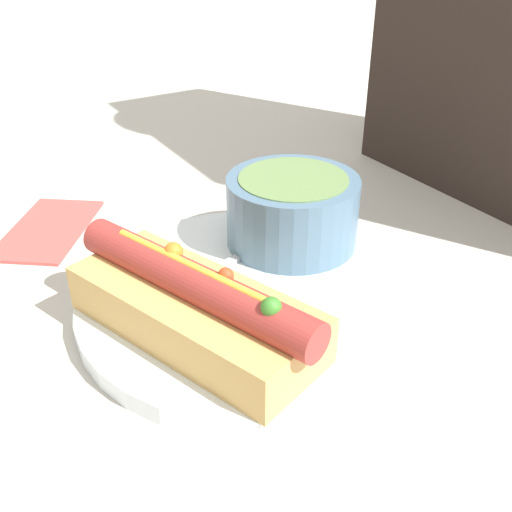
{
  "coord_description": "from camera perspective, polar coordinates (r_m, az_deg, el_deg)",
  "views": [
    {
      "loc": [
        0.32,
        -0.19,
        0.27
      ],
      "look_at": [
        0.0,
        0.0,
        0.04
      ],
      "focal_mm": 42.0,
      "sensor_mm": 36.0,
      "label": 1
    }
  ],
  "objects": [
    {
      "name": "ground_plane",
      "position": [
        0.46,
        -0.0,
        -4.75
      ],
      "size": [
        4.0,
        4.0,
        0.0
      ],
      "primitive_type": "plane",
      "color": "#BCB7AD"
    },
    {
      "name": "dinner_plate",
      "position": [
        0.45,
        -0.0,
        -4.01
      ],
      "size": [
        0.27,
        0.27,
        0.01
      ],
      "color": "white",
      "rests_on": "ground_plane"
    },
    {
      "name": "hot_dog",
      "position": [
        0.4,
        -5.86,
        -4.67
      ],
      "size": [
        0.19,
        0.13,
        0.06
      ],
      "rotation": [
        0.0,
        0.0,
        0.33
      ],
      "color": "tan",
      "rests_on": "dinner_plate"
    },
    {
      "name": "soup_bowl",
      "position": [
        0.5,
        3.49,
        4.65
      ],
      "size": [
        0.11,
        0.11,
        0.06
      ],
      "color": "slate",
      "rests_on": "dinner_plate"
    },
    {
      "name": "spoon",
      "position": [
        0.51,
        0.84,
        1.66
      ],
      "size": [
        0.07,
        0.16,
        0.01
      ],
      "rotation": [
        0.0,
        0.0,
        1.9
      ],
      "color": "#B7B7BC",
      "rests_on": "dinner_plate"
    },
    {
      "name": "napkin",
      "position": [
        0.59,
        -19.2,
        2.55
      ],
      "size": [
        0.14,
        0.13,
        0.01
      ],
      "rotation": [
        0.0,
        0.0,
        -0.65
      ],
      "color": "#E04C47",
      "rests_on": "ground_plane"
    }
  ]
}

